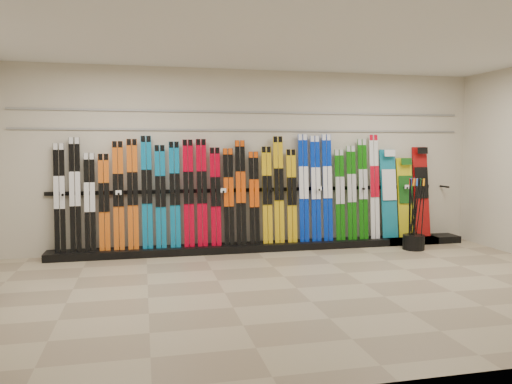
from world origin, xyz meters
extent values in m
plane|color=#86755C|center=(0.00, 0.00, 0.00)|extent=(8.00, 8.00, 0.00)
plane|color=beige|center=(0.00, 2.50, 1.50)|extent=(8.00, 0.00, 8.00)
plane|color=silver|center=(0.00, 0.00, 3.00)|extent=(8.00, 8.00, 0.00)
cube|color=black|center=(0.22, 2.28, 0.06)|extent=(8.00, 0.40, 0.12)
cube|color=black|center=(-3.05, 2.31, 0.95)|extent=(0.17, 0.18, 1.66)
cube|color=black|center=(-2.83, 2.31, 1.00)|extent=(0.17, 0.18, 1.75)
cube|color=black|center=(-2.62, 2.30, 0.88)|extent=(0.17, 0.16, 1.51)
cube|color=#CC5815|center=(-2.40, 2.30, 0.87)|extent=(0.17, 0.16, 1.50)
cube|color=#CC5815|center=(-2.19, 2.31, 0.97)|extent=(0.17, 0.18, 1.69)
cube|color=#CC5815|center=(-1.97, 2.31, 0.98)|extent=(0.17, 0.18, 1.73)
cube|color=#0A6897|center=(-1.75, 2.32, 1.01)|extent=(0.17, 0.19, 1.78)
cube|color=#0A6897|center=(-1.54, 2.31, 0.94)|extent=(0.17, 0.17, 1.63)
cube|color=#0A6897|center=(-1.32, 2.31, 0.96)|extent=(0.17, 0.18, 1.69)
cube|color=#B00019|center=(-1.10, 2.31, 0.98)|extent=(0.17, 0.18, 1.72)
cube|color=#B00019|center=(-0.88, 2.31, 0.98)|extent=(0.17, 0.18, 1.73)
cube|color=#B00019|center=(-0.66, 2.31, 0.92)|extent=(0.17, 0.17, 1.59)
cube|color=black|center=(-0.44, 2.31, 0.91)|extent=(0.17, 0.17, 1.58)
cube|color=black|center=(-0.24, 2.31, 0.98)|extent=(0.17, 0.18, 1.71)
cube|color=black|center=(-0.01, 2.30, 0.88)|extent=(0.17, 0.16, 1.53)
cube|color=gold|center=(0.21, 2.31, 0.92)|extent=(0.17, 0.17, 1.61)
cube|color=gold|center=(0.41, 2.32, 1.01)|extent=(0.17, 0.19, 1.78)
cube|color=gold|center=(0.64, 2.30, 0.90)|extent=(0.17, 0.17, 1.56)
cube|color=#0529AF|center=(0.85, 2.32, 1.03)|extent=(0.17, 0.19, 1.82)
cube|color=#0529AF|center=(1.06, 2.32, 1.02)|extent=(0.17, 0.19, 1.79)
cube|color=#0529AF|center=(1.28, 2.32, 1.03)|extent=(0.17, 0.19, 1.82)
cube|color=#0F5A0A|center=(1.50, 2.30, 0.90)|extent=(0.17, 0.17, 1.56)
cube|color=#0F5A0A|center=(1.72, 2.31, 0.93)|extent=(0.17, 0.17, 1.62)
cube|color=#0F5A0A|center=(1.93, 2.31, 0.99)|extent=(0.17, 0.18, 1.74)
cube|color=silver|center=(2.15, 2.32, 1.03)|extent=(0.17, 0.19, 1.82)
cube|color=#14728C|center=(2.45, 2.36, 0.90)|extent=(0.29, 0.24, 1.56)
cube|color=gold|center=(2.77, 2.35, 0.82)|extent=(0.29, 0.22, 1.41)
cube|color=#990C0C|center=(3.09, 2.36, 0.92)|extent=(0.29, 0.25, 1.60)
cylinder|color=black|center=(2.61, 1.76, 0.12)|extent=(0.36, 0.36, 0.25)
cylinder|color=black|center=(2.58, 1.78, 0.61)|extent=(0.05, 0.09, 1.18)
cylinder|color=black|center=(2.72, 1.69, 0.61)|extent=(0.13, 0.13, 1.17)
cylinder|color=black|center=(2.62, 1.72, 0.61)|extent=(0.15, 0.09, 1.17)
cylinder|color=black|center=(2.59, 1.78, 0.61)|extent=(0.16, 0.04, 1.17)
cylinder|color=black|center=(2.56, 1.83, 0.61)|extent=(0.02, 0.04, 1.18)
cylinder|color=black|center=(2.56, 1.72, 0.61)|extent=(0.16, 0.05, 1.17)
cylinder|color=black|center=(2.54, 1.77, 0.61)|extent=(0.11, 0.15, 1.17)
cylinder|color=black|center=(2.69, 1.75, 0.61)|extent=(0.12, 0.05, 1.18)
cylinder|color=black|center=(2.64, 1.79, 0.61)|extent=(0.15, 0.13, 1.17)
cylinder|color=black|center=(2.64, 1.77, 0.61)|extent=(0.10, 0.12, 1.18)
cylinder|color=black|center=(2.64, 1.83, 0.61)|extent=(0.04, 0.16, 1.17)
cube|color=gray|center=(0.00, 2.48, 2.00)|extent=(7.60, 0.02, 0.03)
cube|color=gray|center=(0.00, 2.48, 2.30)|extent=(7.60, 0.02, 0.03)
camera|label=1|loc=(-1.81, -5.71, 1.73)|focal=35.00mm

